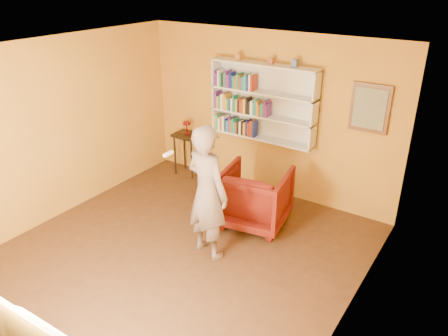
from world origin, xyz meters
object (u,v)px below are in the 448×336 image
Objects in this scene: bookshelf at (265,102)px; console_table at (187,141)px; person at (207,193)px; ruby_lustre at (187,124)px; armchair at (255,197)px.

bookshelf is 2.27× the size of console_table.
console_table is 0.43× the size of person.
bookshelf is at bearing 6.13° from console_table.
ruby_lustre is at bearing 126.87° from console_table.
armchair is at bearing -66.42° from bookshelf.
person reaches higher than ruby_lustre.
console_table is 2.59m from person.
ruby_lustre is at bearing -33.48° from person.
ruby_lustre is 2.57m from person.
console_table is 0.32m from ruby_lustre.
person is at bearing -46.13° from console_table.
person is at bearing 72.14° from armchair.
ruby_lustre is 0.14× the size of person.
person is (0.30, -2.01, -0.67)m from bookshelf.
armchair is (1.92, -0.84, -0.21)m from console_table.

